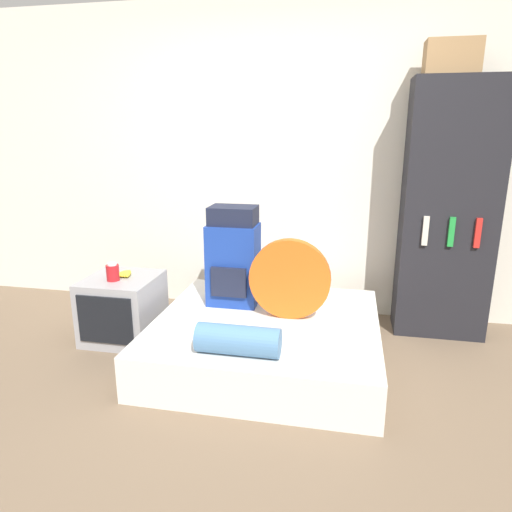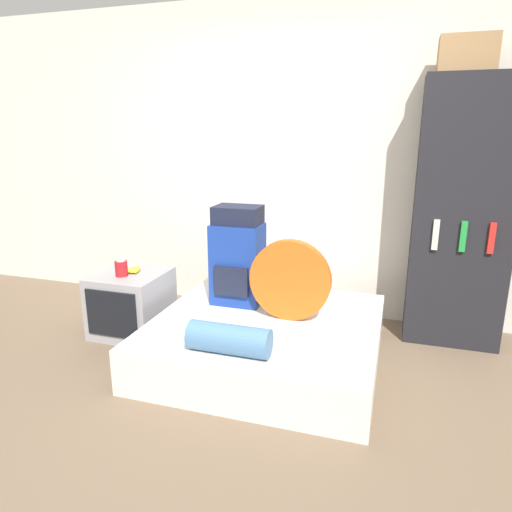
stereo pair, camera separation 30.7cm
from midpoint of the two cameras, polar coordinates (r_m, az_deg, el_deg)
name	(u,v)px [view 2 (the right image)]	position (r m, az deg, el deg)	size (l,w,h in m)	color
ground_plane	(209,419)	(2.72, -2.46, -19.73)	(16.00, 16.00, 0.00)	brown
wall_back	(288,163)	(3.95, 6.30, 11.48)	(8.00, 0.05, 2.60)	silver
bed	(266,339)	(3.26, 4.05, -10.37)	(1.52, 1.48, 0.30)	silver
backpack	(238,257)	(3.38, 0.27, -0.16)	(0.37, 0.29, 0.74)	navy
tent_bag	(290,280)	(3.13, 7.09, -3.06)	(0.56, 0.07, 0.56)	#E05B19
sleeping_roll	(229,339)	(2.70, -0.11, -10.41)	(0.49, 0.18, 0.18)	teal
television	(132,303)	(3.72, -13.02, -5.78)	(0.52, 0.55, 0.49)	#939399
canister	(121,268)	(3.58, -14.17, -1.50)	(0.09, 0.09, 0.13)	#B2191E
banana_bunch	(135,270)	(3.66, -12.63, -1.71)	(0.12, 0.15, 0.04)	yellow
bookshelf	(462,216)	(3.69, 26.58, 4.49)	(0.67, 0.37, 1.94)	black
cardboard_box	(467,54)	(3.68, 27.28, 21.52)	(0.37, 0.22, 0.24)	#99754C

